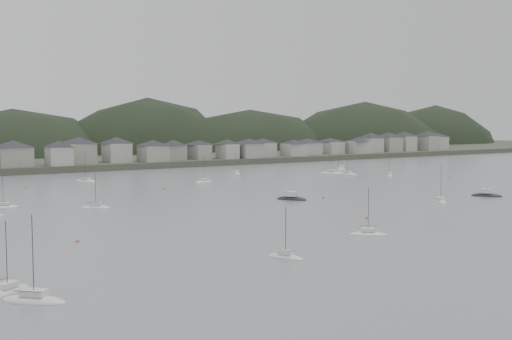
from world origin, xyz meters
TOP-DOWN VIEW (x-y plane):
  - ground at (0.00, 0.00)m, footprint 900.00×900.00m
  - far_shore_land at (0.00, 295.00)m, footprint 900.00×250.00m
  - forested_ridge at (4.83, 269.40)m, footprint 851.55×103.94m
  - waterfront_town at (50.59, 183.34)m, footprint 451.48×28.46m
  - sailboat_lead at (59.14, 104.59)m, footprint 9.03×9.53m
  - moored_fleet at (-17.62, 60.54)m, footprint 218.29×177.63m
  - motor_launch_near at (43.29, 16.27)m, footprint 7.30×9.25m
  - motor_launch_far at (-9.79, 42.51)m, footprint 7.49×9.56m
  - mooring_buoys at (-6.28, 60.78)m, footprint 165.88×114.01m

SIDE VIEW (x-z plane):
  - forested_ridge at x=4.83m, z-range -62.57..40.00m
  - ground at x=0.00m, z-range 0.00..0.00m
  - mooring_buoys at x=-6.28m, z-range -0.20..0.50m
  - sailboat_lead at x=59.14m, z-range -6.63..6.96m
  - moored_fleet at x=-17.62m, z-range -6.21..6.56m
  - motor_launch_far at x=-9.79m, z-range -1.80..2.36m
  - motor_launch_near at x=43.29m, z-range -1.77..2.33m
  - far_shore_land at x=0.00m, z-range 0.00..3.00m
  - waterfront_town at x=50.59m, z-range 2.20..15.12m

